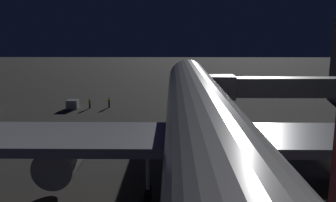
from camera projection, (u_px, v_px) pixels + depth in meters
name	position (u px, v px, depth m)	size (l,w,h in m)	color
ground_plane	(193.00, 144.00, 41.33)	(320.00, 320.00, 0.00)	#383533
airliner_at_gate	(202.00, 124.00, 27.80)	(58.40, 64.61, 17.87)	silver
jet_bridge	(277.00, 87.00, 46.13)	(20.93, 3.40, 7.35)	#9E9E99
baggage_container_near_belt	(73.00, 104.00, 61.19)	(1.89, 1.83, 1.46)	#B7BABF
ground_crew_near_nose_gear	(90.00, 103.00, 61.25)	(0.40, 0.40, 1.72)	black
ground_crew_by_belt_loader	(109.00, 102.00, 62.00)	(0.40, 0.40, 1.69)	black
traffic_cone_nose_port	(200.00, 109.00, 59.52)	(0.36, 0.36, 0.55)	orange
traffic_cone_nose_starboard	(174.00, 109.00, 59.57)	(0.36, 0.36, 0.55)	orange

